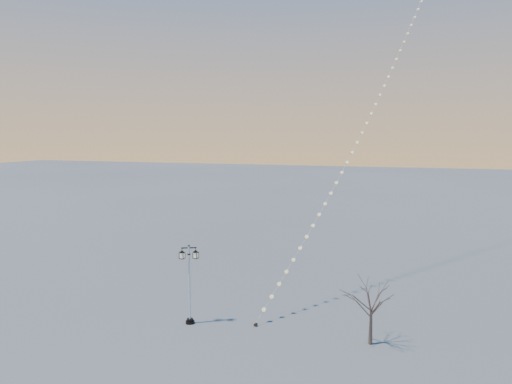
% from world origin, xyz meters
% --- Properties ---
extents(ground, '(300.00, 300.00, 0.00)m').
position_xyz_m(ground, '(0.00, 0.00, 0.00)').
color(ground, '#5E5F5F').
rests_on(ground, ground).
extents(street_lamp, '(1.12, 0.72, 4.68)m').
position_xyz_m(street_lamp, '(-1.51, 1.34, 2.59)').
color(street_lamp, black).
rests_on(street_lamp, ground).
extents(bare_tree, '(2.09, 2.09, 3.47)m').
position_xyz_m(bare_tree, '(8.73, 1.87, 2.41)').
color(bare_tree, '#48372E').
rests_on(bare_tree, ground).
extents(kite_train, '(10.35, 27.96, 28.60)m').
position_xyz_m(kite_train, '(7.13, 15.85, 14.19)').
color(kite_train, black).
rests_on(kite_train, ground).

